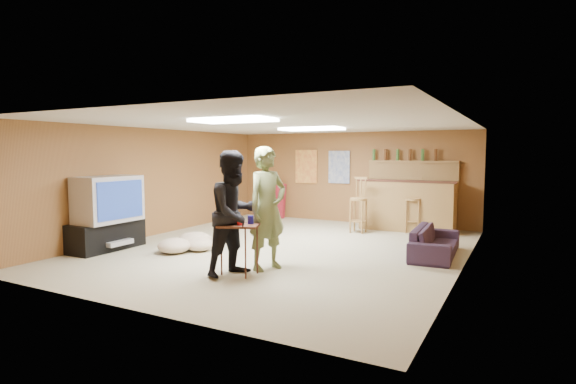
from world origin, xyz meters
The scene contains 32 objects.
ground centered at (0.00, 0.00, 0.00)m, with size 7.00×7.00×0.00m, color tan.
ceiling centered at (0.00, 0.00, 2.20)m, with size 6.00×7.00×0.02m, color silver.
wall_back centered at (0.00, 3.50, 1.10)m, with size 6.00×0.02×2.20m, color brown.
wall_front centered at (0.00, -3.50, 1.10)m, with size 6.00×0.02×2.20m, color brown.
wall_left centered at (-3.00, 0.00, 1.10)m, with size 0.02×7.00×2.20m, color brown.
wall_right centered at (3.00, 0.00, 1.10)m, with size 0.02×7.00×2.20m, color brown.
tv_stand centered at (-2.72, -1.50, 0.25)m, with size 0.55×1.30×0.50m, color black.
dvd_box centered at (-2.50, -1.50, 0.15)m, with size 0.35×0.50×0.08m, color #B2B2B7.
tv_body centered at (-2.65, -1.50, 0.90)m, with size 0.60×1.10×0.80m, color #B2B2B7.
tv_screen centered at (-2.34, -1.50, 0.90)m, with size 0.02×0.95×0.65m, color navy.
bar_counter centered at (1.50, 2.95, 0.55)m, with size 2.00×0.60×1.10m, color olive.
bar_lip centered at (1.50, 2.70, 1.10)m, with size 2.10×0.12×0.05m, color #381B12.
bar_shelf centered at (1.50, 3.40, 1.50)m, with size 2.00×0.18×0.05m, color olive.
bar_backing centered at (1.50, 3.42, 1.20)m, with size 2.00×0.14×0.60m, color olive.
poster_left centered at (-1.20, 3.46, 1.35)m, with size 0.60×0.03×0.85m, color #BF3F26.
poster_right centered at (-0.30, 3.46, 1.35)m, with size 0.55×0.03×0.80m, color #334C99.
folding_chair_stack centered at (-2.00, 3.30, 0.45)m, with size 0.50×0.14×0.90m, color maroon.
ceiling_panel_front centered at (0.00, -1.50, 2.17)m, with size 1.20×0.60×0.04m, color white.
ceiling_panel_back centered at (0.00, 1.20, 2.17)m, with size 1.20×0.60×0.04m, color white.
person_olive centered at (0.46, -1.31, 0.90)m, with size 0.65×0.43×1.80m, color #636F40.
person_black centered at (0.23, -1.80, 0.87)m, with size 0.84×0.66×1.74m, color black.
sofa centered at (2.49, 0.69, 0.24)m, with size 1.63×0.64×0.48m, color black.
tray_table centered at (0.26, -1.75, 0.36)m, with size 0.55×0.44×0.71m, color #381B12.
cup_red_near centered at (0.15, -1.71, 0.77)m, with size 0.09×0.09×0.12m, color red.
cup_red_far centered at (0.31, -1.80, 0.76)m, with size 0.08×0.08×0.11m, color red.
cup_blue centered at (0.39, -1.65, 0.77)m, with size 0.08×0.08×0.11m, color navy.
bar_stool_left centered at (0.65, 2.19, 0.59)m, with size 0.37×0.37×1.18m, color olive, non-canonical shape.
bar_stool_right centered at (1.69, 2.73, 0.53)m, with size 0.34×0.34×1.06m, color olive, non-canonical shape.
cushion_near_tv centered at (-1.49, -0.61, 0.14)m, with size 0.61×0.61×0.27m, color tan.
cushion_mid centered at (-1.20, -0.82, 0.11)m, with size 0.48×0.48×0.22m, color tan.
cushion_far centered at (-1.48, -1.16, 0.13)m, with size 0.56×0.56×0.25m, color tan.
bottle_row centered at (1.30, 3.38, 1.65)m, with size 1.48×0.08×0.26m, color #3F7233, non-canonical shape.
Camera 1 is at (3.76, -6.90, 1.71)m, focal length 28.00 mm.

